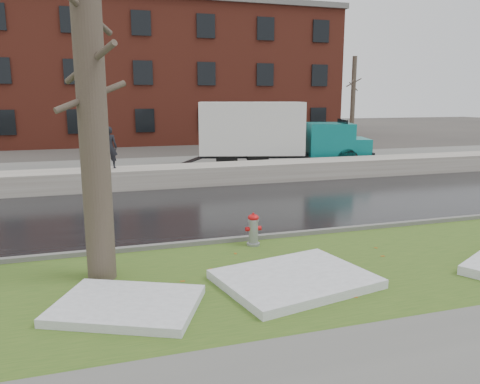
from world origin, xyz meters
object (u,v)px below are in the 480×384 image
object	(u,v)px
box_truck	(272,133)
worker	(109,147)
tree	(92,100)
fire_hydrant	(253,228)

from	to	relation	value
box_truck	worker	xyz separation A→B (m)	(-7.71, -3.16, -0.14)
tree	worker	size ratio (longest dim) A/B	4.14
box_truck	worker	distance (m)	8.33
fire_hydrant	box_truck	distance (m)	12.59
box_truck	fire_hydrant	bearing A→B (deg)	-97.41
fire_hydrant	worker	distance (m)	8.89
fire_hydrant	tree	distance (m)	4.51
box_truck	tree	bearing A→B (deg)	-107.67
fire_hydrant	tree	xyz separation A→B (m)	(-3.34, -1.02, 2.86)
tree	box_truck	size ratio (longest dim) A/B	0.68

